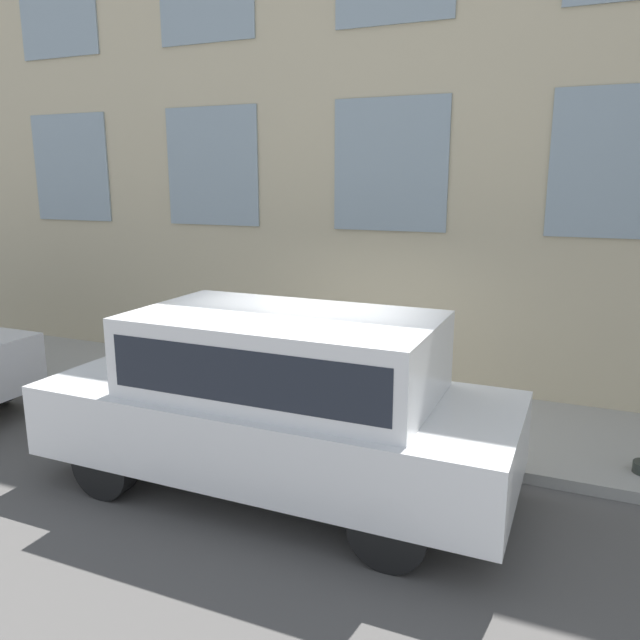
# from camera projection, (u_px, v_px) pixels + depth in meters

# --- Properties ---
(ground_plane) EXTENTS (80.00, 80.00, 0.00)m
(ground_plane) POSITION_uv_depth(u_px,v_px,m) (324.00, 447.00, 7.86)
(ground_plane) COLOR #514F4C
(sidewalk) EXTENTS (2.51, 60.00, 0.13)m
(sidewalk) POSITION_uv_depth(u_px,v_px,m) (358.00, 409.00, 8.97)
(sidewalk) COLOR #9E9B93
(sidewalk) RESTS_ON ground_plane
(building_facade) EXTENTS (0.33, 40.00, 8.54)m
(building_facade) POSITION_uv_depth(u_px,v_px,m) (394.00, 112.00, 9.29)
(building_facade) COLOR #C6B793
(building_facade) RESTS_ON ground_plane
(fire_hydrant) EXTENTS (0.33, 0.44, 0.79)m
(fire_hydrant) POSITION_uv_depth(u_px,v_px,m) (339.00, 396.00, 8.16)
(fire_hydrant) COLOR gray
(fire_hydrant) RESTS_ON sidewalk
(person) EXTENTS (0.26, 0.17, 1.06)m
(person) POSITION_uv_depth(u_px,v_px,m) (302.00, 362.00, 8.85)
(person) COLOR navy
(person) RESTS_ON sidewalk
(parked_truck_white_near) EXTENTS (2.02, 5.05, 1.96)m
(parked_truck_white_near) POSITION_uv_depth(u_px,v_px,m) (279.00, 393.00, 6.59)
(parked_truck_white_near) COLOR black
(parked_truck_white_near) RESTS_ON ground_plane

